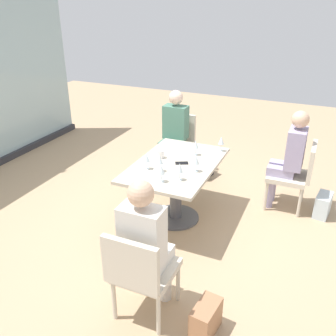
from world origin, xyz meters
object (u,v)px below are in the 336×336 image
object	(u,v)px
cell_phone_on_table	(182,163)
handbag_2	(323,205)
handbag_0	(204,168)
handbag_1	(206,319)
chair_front_right	(296,172)
wine_glass_4	(221,141)
chair_far_right	(177,141)
wine_glass_1	(180,168)
chair_side_end	(140,270)
person_front_right	(289,155)
person_far_right	(174,130)
wine_glass_6	(146,158)
wine_glass_0	(196,145)
wine_glass_5	(196,160)
wine_glass_3	(160,160)
coffee_cup	(161,154)
wine_glass_2	(161,170)
dining_table_main	(176,177)
person_side_end	(146,241)

from	to	relation	value
cell_phone_on_table	handbag_2	world-z (taller)	cell_phone_on_table
handbag_0	handbag_1	distance (m)	2.81
chair_front_right	wine_glass_4	xyz separation A→B (m)	(-0.27, 0.89, 0.37)
chair_far_right	handbag_2	xyz separation A→B (m)	(-0.44, -2.11, -0.36)
chair_far_right	wine_glass_1	xyz separation A→B (m)	(-1.59, -0.69, 0.37)
chair_side_end	person_front_right	xyz separation A→B (m)	(2.34, -0.81, 0.20)
handbag_0	person_far_right	bearing A→B (deg)	116.76
wine_glass_1	wine_glass_6	xyz separation A→B (m)	(0.10, 0.43, 0.00)
wine_glass_0	wine_glass_5	bearing A→B (deg)	-159.41
chair_far_right	wine_glass_0	distance (m)	1.16
wine_glass_4	person_far_right	bearing A→B (deg)	56.79
handbag_2	wine_glass_3	bearing A→B (deg)	129.73
chair_far_right	coffee_cup	distance (m)	1.21
chair_far_right	wine_glass_6	size ratio (longest dim) A/B	4.70
wine_glass_0	coffee_cup	world-z (taller)	wine_glass_0
wine_glass_3	wine_glass_6	world-z (taller)	same
wine_glass_2	wine_glass_6	distance (m)	0.35
wine_glass_1	handbag_0	world-z (taller)	wine_glass_1
dining_table_main	wine_glass_6	distance (m)	0.47
person_far_right	person_side_end	bearing A→B (deg)	-161.89
chair_far_right	handbag_2	size ratio (longest dim) A/B	2.90
wine_glass_1	coffee_cup	world-z (taller)	wine_glass_1
wine_glass_1	wine_glass_5	size ratio (longest dim) A/B	1.00
wine_glass_3	wine_glass_2	bearing A→B (deg)	-151.15
chair_side_end	coffee_cup	bearing A→B (deg)	19.21
wine_glass_0	coffee_cup	distance (m)	0.43
wine_glass_1	cell_phone_on_table	bearing A→B (deg)	18.54
wine_glass_2	wine_glass_6	bearing A→B (deg)	52.37
person_far_right	person_front_right	distance (m)	1.66
wine_glass_3	coffee_cup	bearing A→B (deg)	23.23
wine_glass_1	handbag_0	distance (m)	1.75
person_far_right	chair_side_end	bearing A→B (deg)	-162.60
chair_front_right	handbag_2	xyz separation A→B (m)	(-0.04, -0.36, -0.36)
wine_glass_2	chair_far_right	bearing A→B (deg)	17.43
wine_glass_4	cell_phone_on_table	distance (m)	0.62
wine_glass_6	wine_glass_4	bearing A→B (deg)	-36.07
person_front_right	wine_glass_6	xyz separation A→B (m)	(-1.09, 1.38, 0.16)
coffee_cup	cell_phone_on_table	bearing A→B (deg)	-99.66
wine_glass_1	wine_glass_2	bearing A→B (deg)	126.34
dining_table_main	wine_glass_5	world-z (taller)	wine_glass_5
person_side_end	wine_glass_3	world-z (taller)	person_side_end
dining_table_main	chair_far_right	xyz separation A→B (m)	(1.22, 0.49, -0.06)
wine_glass_1	wine_glass_4	xyz separation A→B (m)	(0.92, -0.17, 0.00)
wine_glass_3	wine_glass_4	bearing A→B (deg)	-28.44
person_side_end	handbag_2	distance (m)	2.60
chair_side_end	chair_far_right	bearing A→B (deg)	16.75
chair_side_end	handbag_2	world-z (taller)	chair_side_end
wine_glass_6	cell_phone_on_table	distance (m)	0.43
dining_table_main	wine_glass_3	bearing A→B (deg)	162.92
wine_glass_5	wine_glass_0	bearing A→B (deg)	20.59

